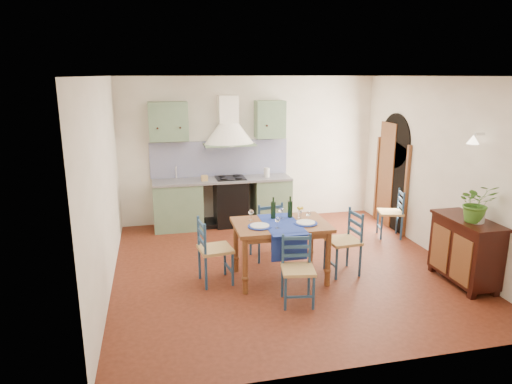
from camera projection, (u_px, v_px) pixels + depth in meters
floor at (285, 267)px, 6.88m from camera, size 5.00×5.00×0.00m
back_wall at (228, 171)px, 8.69m from camera, size 5.00×0.96×2.80m
right_wall at (430, 170)px, 7.35m from camera, size 0.26×5.00×2.80m
left_wall at (104, 186)px, 6.00m from camera, size 0.04×5.00×2.80m
ceiling at (288, 76)px, 6.19m from camera, size 5.00×5.00×0.01m
dining_table at (281, 230)px, 6.33m from camera, size 1.31×0.98×1.14m
chair_near at (298, 269)px, 5.72m from camera, size 0.47×0.47×0.87m
chair_far at (267, 229)px, 7.11m from camera, size 0.49×0.49×0.94m
chair_left at (213, 250)px, 6.26m from camera, size 0.49×0.49×0.93m
chair_right at (345, 241)px, 6.59m from camera, size 0.47×0.47×0.94m
chair_spare at (392, 213)px, 8.08m from camera, size 0.50×0.50×0.86m
sideboard at (465, 248)px, 6.25m from camera, size 0.50×1.05×0.94m
potted_plant at (477, 203)px, 5.96m from camera, size 0.56×0.52×0.52m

